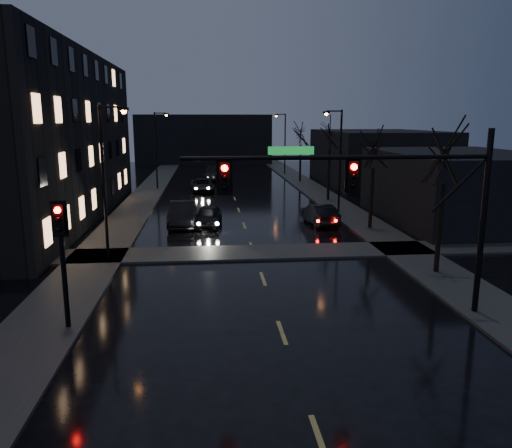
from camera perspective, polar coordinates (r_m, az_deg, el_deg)
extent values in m
cube|color=#2D2D2B|center=(44.12, -13.32, 2.14)|extent=(3.00, 140.00, 0.12)
cube|color=#2D2D2B|center=(45.06, 8.64, 2.52)|extent=(3.00, 140.00, 0.12)
cube|color=#2D2D2B|center=(27.69, -0.22, -3.27)|extent=(40.00, 3.00, 0.12)
cube|color=black|center=(40.62, -26.07, 8.88)|extent=(12.00, 30.00, 12.00)
cube|color=black|center=(38.85, 22.12, 3.92)|extent=(10.00, 14.00, 5.00)
cube|color=black|center=(59.54, 13.68, 7.43)|extent=(12.00, 18.00, 6.00)
cube|color=black|center=(86.17, -5.97, 9.66)|extent=(22.00, 10.00, 8.00)
cylinder|color=black|center=(20.21, 24.48, -0.05)|extent=(0.22, 0.22, 7.00)
cylinder|color=black|center=(17.75, 9.48, 7.51)|extent=(11.00, 0.16, 0.16)
cylinder|color=black|center=(19.50, 22.30, 4.21)|extent=(2.05, 0.10, 2.05)
cube|color=#0C591E|center=(17.37, 4.03, 8.37)|extent=(1.60, 0.04, 0.28)
cube|color=black|center=(17.22, -3.62, 5.34)|extent=(0.35, 0.28, 1.05)
sphere|color=#FF0705|center=(17.03, -3.61, 6.38)|extent=(0.22, 0.22, 0.22)
cube|color=black|center=(17.95, 10.96, 5.41)|extent=(0.35, 0.28, 1.05)
sphere|color=#FF0705|center=(17.76, 11.15, 6.41)|extent=(0.22, 0.22, 0.22)
cylinder|color=black|center=(18.55, -21.11, -4.92)|extent=(0.18, 0.18, 4.40)
cube|color=black|center=(18.13, -21.54, 0.54)|extent=(0.35, 0.28, 1.05)
sphere|color=#FF0705|center=(17.92, -21.75, 1.47)|extent=(0.22, 0.22, 0.22)
cylinder|color=black|center=(25.16, 20.20, -0.56)|extent=(0.24, 0.24, 4.40)
cylinder|color=black|center=(34.30, 13.03, 2.80)|extent=(0.24, 0.24, 4.12)
cylinder|color=black|center=(45.69, 8.30, 5.55)|extent=(0.24, 0.24, 4.68)
cylinder|color=black|center=(59.34, 5.08, 6.88)|extent=(0.24, 0.24, 4.29)
cylinder|color=black|center=(26.85, -16.99, 4.31)|extent=(0.16, 0.16, 8.00)
cylinder|color=black|center=(26.53, -16.21, 12.72)|extent=(1.20, 0.10, 0.10)
cube|color=black|center=(26.43, -14.89, 12.58)|extent=(0.50, 0.25, 0.15)
sphere|color=orange|center=(26.43, -14.88, 12.37)|extent=(0.28, 0.28, 0.28)
cylinder|color=black|center=(53.47, -11.36, 8.14)|extent=(0.16, 0.16, 8.00)
cylinder|color=black|center=(53.32, -10.88, 12.34)|extent=(1.20, 0.10, 0.10)
cube|color=black|center=(53.26, -10.22, 12.26)|extent=(0.50, 0.25, 0.15)
sphere|color=orange|center=(53.26, -10.22, 12.15)|extent=(0.28, 0.28, 0.28)
cylinder|color=black|center=(39.60, 9.59, 6.96)|extent=(0.16, 0.16, 8.00)
cylinder|color=black|center=(39.31, 8.92, 12.64)|extent=(1.20, 0.10, 0.10)
cube|color=black|center=(39.17, 8.05, 12.52)|extent=(0.50, 0.25, 0.15)
sphere|color=orange|center=(39.17, 8.04, 12.37)|extent=(0.28, 0.28, 0.28)
cylinder|color=black|center=(66.98, 3.33, 9.07)|extent=(0.16, 0.16, 8.00)
cylinder|color=black|center=(66.81, 2.85, 12.41)|extent=(1.20, 0.10, 0.10)
cube|color=black|center=(66.72, 2.33, 12.33)|extent=(0.50, 0.25, 0.15)
sphere|color=orange|center=(66.72, 2.33, 12.25)|extent=(0.28, 0.28, 0.28)
imported|color=black|center=(34.63, -5.52, 0.90)|extent=(2.22, 4.45, 1.46)
imported|color=black|center=(35.09, -8.41, 1.16)|extent=(1.84, 5.11, 1.68)
imported|color=black|center=(51.42, -6.14, 4.42)|extent=(2.54, 4.93, 1.33)
imported|color=black|center=(60.92, -4.90, 5.75)|extent=(2.64, 5.71, 1.62)
imported|color=black|center=(35.41, 7.28, 1.11)|extent=(2.06, 4.58, 1.46)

